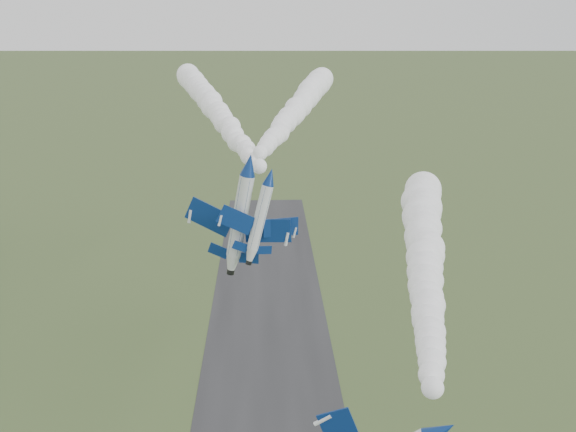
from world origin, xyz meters
name	(u,v)px	position (x,y,z in m)	size (l,w,h in m)	color
jet_lead	(441,432)	(11.85, -8.24, 32.49)	(6.69, 13.03, 8.79)	silver
smoke_trail_jet_lead	(425,256)	(18.00, 22.06, 33.70)	(5.48, 55.75, 5.48)	white
jet_pair_left	(249,165)	(-2.01, 22.13, 44.64)	(12.09, 14.48, 4.04)	silver
smoke_trail_jet_pair_left	(299,106)	(5.54, 60.44, 45.57)	(4.92, 70.12, 4.92)	white
jet_pair_right	(270,177)	(0.29, 21.68, 43.37)	(9.25, 11.15, 3.41)	silver
smoke_trail_jet_pair_right	(214,108)	(-8.34, 57.43, 45.70)	(4.69, 68.24, 4.69)	white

